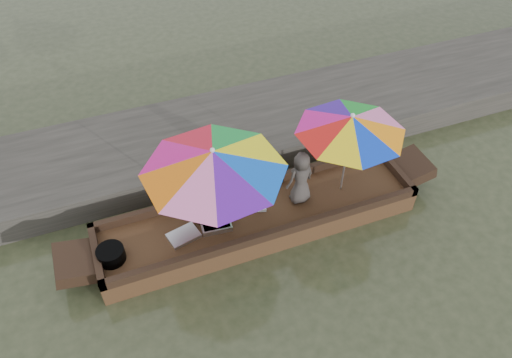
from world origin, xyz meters
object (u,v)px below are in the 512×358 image
object	(u,v)px
supply_bag	(257,202)
umbrella_bow	(215,189)
tray_scallop	(184,236)
charcoal_grill	(204,215)
cooking_pot	(111,255)
boat_hull	(258,219)
vendor	(301,178)
umbrella_stern	(346,154)
tray_crayfish	(216,225)

from	to	relation	value
supply_bag	umbrella_bow	bearing A→B (deg)	-171.14
tray_scallop	charcoal_grill	world-z (taller)	charcoal_grill
cooking_pot	charcoal_grill	world-z (taller)	cooking_pot
boat_hull	supply_bag	bearing A→B (deg)	77.87
supply_bag	vendor	size ratio (longest dim) A/B	0.29
vendor	umbrella_stern	size ratio (longest dim) A/B	0.57
tray_crayfish	tray_scallop	bearing A→B (deg)	-177.86
vendor	umbrella_bow	xyz separation A→B (m)	(-1.40, -0.03, 0.29)
umbrella_bow	umbrella_stern	bearing A→B (deg)	0.00
supply_bag	tray_scallop	bearing A→B (deg)	-172.40
boat_hull	cooking_pot	world-z (taller)	cooking_pot
tray_crayfish	umbrella_bow	xyz separation A→B (m)	(0.05, 0.04, 0.73)
boat_hull	vendor	bearing A→B (deg)	2.68
tray_scallop	vendor	distance (m)	2.03
charcoal_grill	supply_bag	size ratio (longest dim) A/B	1.10
charcoal_grill	supply_bag	distance (m)	0.87
boat_hull	tray_scallop	bearing A→B (deg)	-177.19
supply_bag	umbrella_stern	xyz separation A→B (m)	(1.46, -0.11, 0.65)
umbrella_bow	tray_crayfish	bearing A→B (deg)	-140.04
charcoal_grill	vendor	world-z (taller)	vendor
tray_scallop	supply_bag	bearing A→B (deg)	7.60
tray_crayfish	cooking_pot	bearing A→B (deg)	-178.39
tray_crayfish	supply_bag	bearing A→B (deg)	11.38
charcoal_grill	cooking_pot	bearing A→B (deg)	-169.30
tray_crayfish	umbrella_bow	world-z (taller)	umbrella_bow
cooking_pot	vendor	size ratio (longest dim) A/B	0.42
tray_crayfish	supply_bag	distance (m)	0.76
boat_hull	vendor	xyz separation A→B (m)	(0.73, 0.03, 0.66)
cooking_pot	umbrella_bow	distance (m)	1.79
tray_crayfish	tray_scallop	distance (m)	0.52
boat_hull	cooking_pot	bearing A→B (deg)	-177.87
umbrella_bow	tray_scallop	bearing A→B (deg)	-173.92
cooking_pot	tray_scallop	xyz separation A→B (m)	(1.08, 0.03, -0.08)
tray_crayfish	vendor	bearing A→B (deg)	2.99
umbrella_stern	cooking_pot	bearing A→B (deg)	-178.70
charcoal_grill	umbrella_stern	xyz separation A→B (m)	(2.32, -0.20, 0.70)
vendor	cooking_pot	bearing A→B (deg)	-8.53
tray_scallop	umbrella_bow	distance (m)	0.94
boat_hull	umbrella_stern	world-z (taller)	umbrella_stern
tray_crayfish	umbrella_stern	xyz separation A→B (m)	(2.20, 0.04, 0.73)
charcoal_grill	umbrella_bow	world-z (taller)	umbrella_bow
supply_bag	vendor	bearing A→B (deg)	-5.98
boat_hull	charcoal_grill	size ratio (longest dim) A/B	16.79
tray_crayfish	charcoal_grill	world-z (taller)	charcoal_grill
boat_hull	tray_crayfish	bearing A→B (deg)	-176.70
vendor	umbrella_stern	world-z (taller)	umbrella_stern
boat_hull	cooking_pot	distance (m)	2.35
charcoal_grill	umbrella_bow	bearing A→B (deg)	-49.70
tray_scallop	charcoal_grill	xyz separation A→B (m)	(0.41, 0.26, 0.04)
cooking_pot	umbrella_bow	world-z (taller)	umbrella_bow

